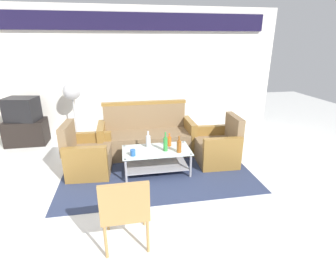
# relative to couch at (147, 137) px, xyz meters

# --- Properties ---
(ground_plane) EXTENTS (14.00, 14.00, 0.00)m
(ground_plane) POSITION_rel_couch_xyz_m (-0.01, -1.64, -0.32)
(ground_plane) COLOR white
(wall_back) EXTENTS (6.52, 0.19, 2.80)m
(wall_back) POSITION_rel_couch_xyz_m (-0.01, 1.42, 1.16)
(wall_back) COLOR silver
(wall_back) RESTS_ON ground
(rug) EXTENTS (3.08, 2.18, 0.01)m
(rug) POSITION_rel_couch_xyz_m (0.08, -0.69, -0.31)
(rug) COLOR #2D3856
(rug) RESTS_ON ground
(couch) EXTENTS (1.80, 0.75, 0.96)m
(couch) POSITION_rel_couch_xyz_m (0.00, 0.00, 0.00)
(couch) COLOR #7F6647
(couch) RESTS_ON rug
(armchair_left) EXTENTS (0.75, 0.80, 0.85)m
(armchair_left) POSITION_rel_couch_xyz_m (-1.05, -0.64, -0.03)
(armchair_left) COLOR #7F6647
(armchair_left) RESTS_ON rug
(armchair_right) EXTENTS (0.72, 0.78, 0.85)m
(armchair_right) POSITION_rel_couch_xyz_m (1.21, -0.66, -0.03)
(armchair_right) COLOR #7F6647
(armchair_right) RESTS_ON rug
(coffee_table) EXTENTS (1.10, 0.60, 0.40)m
(coffee_table) POSITION_rel_couch_xyz_m (0.07, -0.85, -0.04)
(coffee_table) COLOR silver
(coffee_table) RESTS_ON rug
(bottle_brown) EXTENTS (0.07, 0.07, 0.27)m
(bottle_brown) POSITION_rel_couch_xyz_m (0.41, -1.01, 0.20)
(bottle_brown) COLOR brown
(bottle_brown) RESTS_ON coffee_table
(bottle_clear) EXTENTS (0.08, 0.08, 0.28)m
(bottle_clear) POSITION_rel_couch_xyz_m (-0.04, -0.70, 0.20)
(bottle_clear) COLOR silver
(bottle_clear) RESTS_ON coffee_table
(bottle_green) EXTENTS (0.07, 0.07, 0.32)m
(bottle_green) POSITION_rel_couch_xyz_m (0.21, -0.91, 0.21)
(bottle_green) COLOR #2D8C38
(bottle_green) RESTS_ON coffee_table
(bottle_orange) EXTENTS (0.07, 0.07, 0.23)m
(bottle_orange) POSITION_rel_couch_xyz_m (0.31, -0.72, 0.18)
(bottle_orange) COLOR #D85919
(bottle_orange) RESTS_ON coffee_table
(cup) EXTENTS (0.08, 0.08, 0.10)m
(cup) POSITION_rel_couch_xyz_m (-0.31, -1.01, 0.14)
(cup) COLOR #2659A5
(cup) RESTS_ON coffee_table
(tv_stand) EXTENTS (0.80, 0.50, 0.52)m
(tv_stand) POSITION_rel_couch_xyz_m (-2.47, 0.91, -0.06)
(tv_stand) COLOR black
(tv_stand) RESTS_ON ground
(television) EXTENTS (0.68, 0.55, 0.48)m
(television) POSITION_rel_couch_xyz_m (-2.46, 0.92, 0.44)
(television) COLOR black
(television) RESTS_ON tv_stand
(pedestal_fan) EXTENTS (0.36, 0.36, 1.27)m
(pedestal_fan) POSITION_rel_couch_xyz_m (-1.46, 0.96, 0.70)
(pedestal_fan) COLOR #2D2D33
(pedestal_fan) RESTS_ON ground
(wicker_chair) EXTENTS (0.48, 0.48, 0.84)m
(wicker_chair) POSITION_rel_couch_xyz_m (-0.46, -2.42, 0.18)
(wicker_chair) COLOR #AD844C
(wicker_chair) RESTS_ON ground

